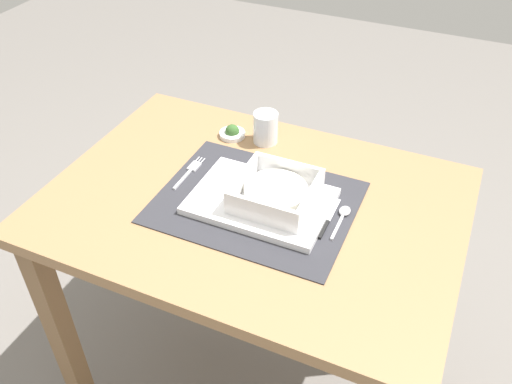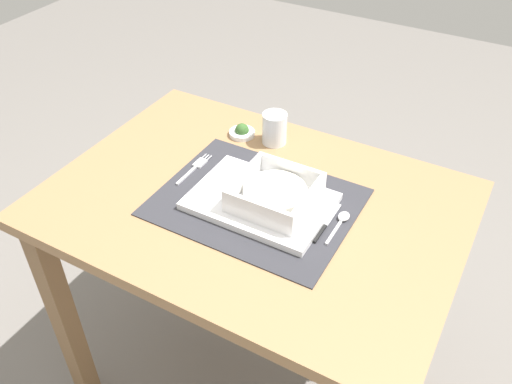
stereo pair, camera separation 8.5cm
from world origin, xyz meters
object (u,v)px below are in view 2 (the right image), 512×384
object	(u,v)px
butter_knife	(324,225)
bread_knife	(317,221)
porridge_bowl	(275,194)
spoon	(342,220)
condiment_saucer	(242,132)
fork	(196,167)
dining_table	(254,238)
drinking_glass	(275,130)

from	to	relation	value
butter_knife	bread_knife	size ratio (longest dim) A/B	1.06
porridge_bowl	butter_knife	world-z (taller)	porridge_bowl
spoon	condiment_saucer	xyz separation A→B (m)	(-0.36, 0.19, 0.00)
fork	bread_knife	distance (m)	0.33
fork	condiment_saucer	xyz separation A→B (m)	(0.02, 0.18, 0.00)
bread_knife	dining_table	bearing A→B (deg)	177.43
butter_knife	porridge_bowl	bearing A→B (deg)	177.22
butter_knife	condiment_saucer	world-z (taller)	condiment_saucer
fork	bread_knife	world-z (taller)	bread_knife
porridge_bowl	bread_knife	distance (m)	0.11
dining_table	porridge_bowl	size ratio (longest dim) A/B	5.56
condiment_saucer	spoon	bearing A→B (deg)	-27.88
drinking_glass	condiment_saucer	xyz separation A→B (m)	(-0.09, -0.01, -0.03)
bread_knife	drinking_glass	size ratio (longest dim) A/B	1.56
bread_knife	condiment_saucer	distance (m)	0.38
dining_table	bread_knife	world-z (taller)	bread_knife
fork	drinking_glass	bearing A→B (deg)	63.29
porridge_bowl	fork	xyz separation A→B (m)	(-0.23, 0.04, -0.03)
porridge_bowl	drinking_glass	world-z (taller)	drinking_glass
spoon	butter_knife	bearing A→B (deg)	-134.55
drinking_glass	condiment_saucer	size ratio (longest dim) A/B	1.22
drinking_glass	condiment_saucer	bearing A→B (deg)	-171.63
spoon	butter_knife	distance (m)	0.04
condiment_saucer	dining_table	bearing A→B (deg)	-53.98
fork	spoon	distance (m)	0.38
fork	condiment_saucer	world-z (taller)	condiment_saucer
fork	butter_knife	bearing A→B (deg)	-3.43
porridge_bowl	fork	bearing A→B (deg)	170.72
dining_table	porridge_bowl	world-z (taller)	porridge_bowl
porridge_bowl	drinking_glass	xyz separation A→B (m)	(-0.12, 0.23, -0.00)
dining_table	bread_knife	xyz separation A→B (m)	(0.16, -0.00, 0.13)
dining_table	drinking_glass	world-z (taller)	drinking_glass
condiment_saucer	butter_knife	bearing A→B (deg)	-33.67
condiment_saucer	porridge_bowl	bearing A→B (deg)	-45.99
butter_knife	spoon	bearing A→B (deg)	47.79
porridge_bowl	fork	world-z (taller)	porridge_bowl
porridge_bowl	drinking_glass	bearing A→B (deg)	117.96
bread_knife	drinking_glass	bearing A→B (deg)	132.42
porridge_bowl	condiment_saucer	size ratio (longest dim) A/B	2.47
spoon	drinking_glass	bearing A→B (deg)	138.62
dining_table	spoon	xyz separation A→B (m)	(0.20, 0.02, 0.13)
fork	butter_knife	size ratio (longest dim) A/B	0.99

